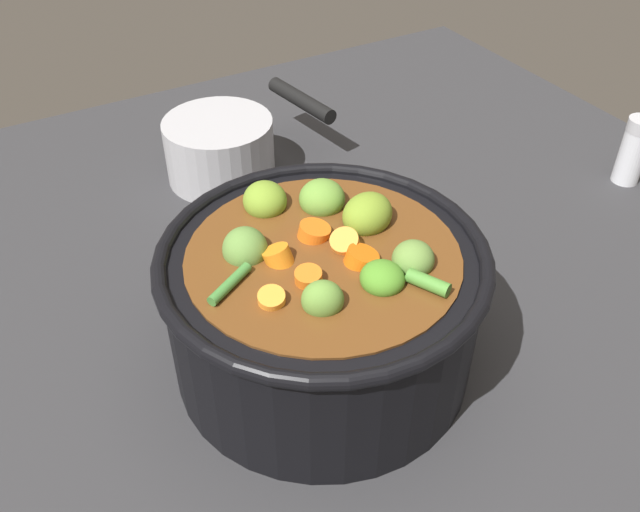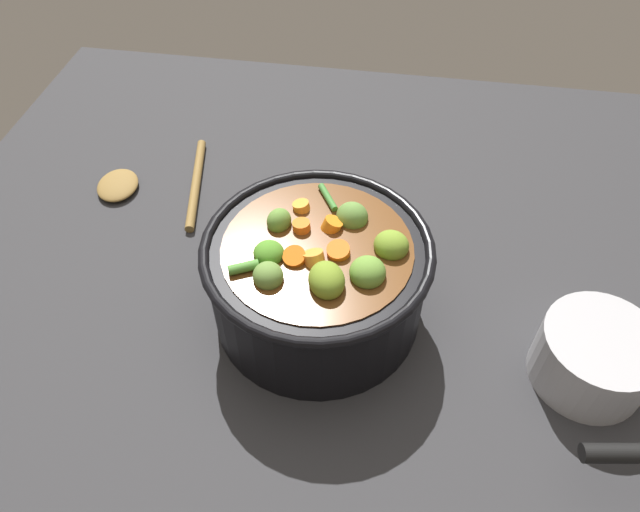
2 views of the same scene
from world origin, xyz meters
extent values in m
plane|color=#2D2D30|center=(0.00, 0.00, 0.00)|extent=(1.10, 1.10, 0.00)
cylinder|color=black|center=(0.00, 0.00, 0.06)|extent=(0.24, 0.24, 0.11)
torus|color=black|center=(0.00, 0.00, 0.11)|extent=(0.25, 0.25, 0.01)
cylinder|color=brown|center=(0.00, 0.00, 0.06)|extent=(0.21, 0.21, 0.11)
ellipsoid|color=olive|center=(0.08, 0.01, 0.12)|extent=(0.05, 0.04, 0.03)
ellipsoid|color=olive|center=(-0.05, 0.03, 0.12)|extent=(0.04, 0.04, 0.03)
ellipsoid|color=#4D8C27|center=(-0.05, -0.02, 0.12)|extent=(0.04, 0.04, 0.02)
ellipsoid|color=#5F893C|center=(0.03, 0.05, 0.12)|extent=(0.04, 0.04, 0.03)
ellipsoid|color=olive|center=(-0.04, -0.05, 0.12)|extent=(0.04, 0.04, 0.03)
ellipsoid|color=olive|center=(0.06, -0.03, 0.12)|extent=(0.05, 0.05, 0.03)
ellipsoid|color=olive|center=(0.02, -0.05, 0.12)|extent=(0.05, 0.05, 0.03)
cylinder|color=orange|center=(0.01, 0.03, 0.12)|extent=(0.03, 0.03, 0.02)
cylinder|color=orange|center=(0.02, -0.01, 0.12)|extent=(0.03, 0.03, 0.02)
cylinder|color=orange|center=(-0.02, 0.02, 0.12)|extent=(0.03, 0.03, 0.02)
cylinder|color=orange|center=(0.00, -0.02, 0.12)|extent=(0.03, 0.03, 0.02)
cylinder|color=orange|center=(-0.02, -0.02, 0.12)|extent=(0.03, 0.03, 0.02)
cylinder|color=orange|center=(-0.03, 0.06, 0.12)|extent=(0.03, 0.03, 0.02)
cylinder|color=#4D8B34|center=(-0.07, -0.04, 0.12)|extent=(0.03, 0.02, 0.01)
cylinder|color=#418136|center=(0.00, 0.07, 0.12)|extent=(0.03, 0.04, 0.01)
cylinder|color=silver|center=(0.07, -0.44, 0.03)|extent=(0.03, 0.03, 0.06)
cylinder|color=#ADADB2|center=(0.30, -0.04, 0.04)|extent=(0.12, 0.12, 0.07)
cylinder|color=black|center=(0.32, -0.15, 0.06)|extent=(0.11, 0.03, 0.02)
camera|label=1|loc=(-0.34, 0.20, 0.43)|focal=38.67mm
camera|label=2|loc=(0.07, -0.42, 0.57)|focal=33.06mm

